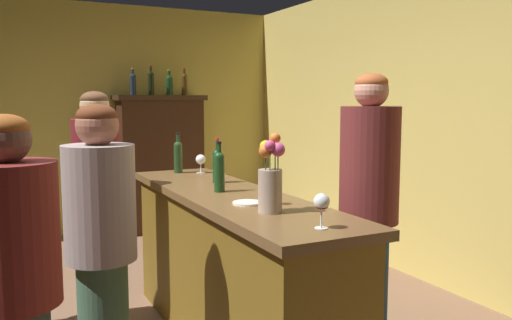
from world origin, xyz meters
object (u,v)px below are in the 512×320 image
object	(u,v)px
display_cabinet	(161,160)
wine_glass_mid	(201,160)
wine_bottle_merlot	(219,169)
flower_arrangement	(270,177)
patron_in_navy	(98,199)
wine_glass_rear	(274,189)
display_bottle_left	(133,83)
patron_redhead	(101,245)
display_bottle_midleft	(151,82)
wine_bottle_malbec	(178,155)
cheese_plate	(247,203)
bartender	(369,207)
display_bottle_center	(169,84)
display_bottle_midright	(184,83)
bar_counter	(230,271)
patron_by_cabinet	(13,292)
wine_glass_front	(321,203)
wine_bottle_rose	(218,164)

from	to	relation	value
display_cabinet	wine_glass_mid	bearing A→B (deg)	-98.45
wine_bottle_merlot	flower_arrangement	distance (m)	0.68
wine_glass_mid	patron_in_navy	world-z (taller)	patron_in_navy
wine_glass_rear	display_bottle_left	world-z (taller)	display_bottle_left
patron_redhead	patron_in_navy	bearing A→B (deg)	49.17
patron_redhead	patron_in_navy	distance (m)	0.98
display_bottle_midleft	wine_bottle_malbec	bearing A→B (deg)	-100.25
cheese_plate	display_bottle_midleft	size ratio (longest dim) A/B	0.49
wine_glass_mid	bartender	xyz separation A→B (m)	(0.49, -1.46, -0.15)
display_bottle_center	patron_in_navy	xyz separation A→B (m)	(-1.29, -2.52, -0.85)
display_bottle_midleft	display_bottle_midright	world-z (taller)	display_bottle_midleft
wine_bottle_merlot	display_bottle_midright	xyz separation A→B (m)	(0.84, 3.09, 0.63)
patron_redhead	bar_counter	bearing A→B (deg)	-10.27
display_bottle_midleft	cheese_plate	bearing A→B (deg)	-97.13
display_cabinet	display_bottle_midleft	distance (m)	0.93
display_cabinet	patron_in_navy	world-z (taller)	patron_in_navy
bar_counter	display_bottle_midleft	bearing A→B (deg)	82.96
display_cabinet	display_bottle_left	xyz separation A→B (m)	(-0.31, -0.00, 0.91)
patron_redhead	cheese_plate	bearing A→B (deg)	-33.62
wine_glass_rear	patron_in_navy	xyz separation A→B (m)	(-0.76, 1.08, -0.18)
flower_arrangement	display_bottle_center	bearing A→B (deg)	80.20
wine_bottle_merlot	bartender	distance (m)	0.93
cheese_plate	bartender	world-z (taller)	bartender
patron_in_navy	wine_bottle_merlot	bearing A→B (deg)	-10.75
bar_counter	wine_glass_mid	distance (m)	1.11
flower_arrangement	patron_by_cabinet	bearing A→B (deg)	-172.94
wine_glass_mid	wine_glass_front	bearing A→B (deg)	-94.56
wine_bottle_merlot	display_bottle_left	size ratio (longest dim) A/B	1.01
wine_bottle_rose	patron_redhead	distance (m)	1.22
wine_bottle_merlot	patron_in_navy	xyz separation A→B (m)	(-0.64, 0.57, -0.23)
wine_bottle_merlot	wine_glass_rear	xyz separation A→B (m)	(0.11, -0.51, -0.06)
display_bottle_midleft	display_bottle_midright	distance (m)	0.41
wine_bottle_malbec	wine_glass_mid	bearing A→B (deg)	-27.95
wine_glass_mid	display_bottle_midleft	distance (m)	2.35
patron_by_cabinet	cheese_plate	bearing A→B (deg)	-0.78
wine_glass_mid	wine_glass_rear	distance (m)	1.36
display_bottle_center	patron_by_cabinet	xyz separation A→B (m)	(-1.86, -3.92, -0.93)
wine_glass_rear	patron_by_cabinet	world-z (taller)	patron_by_cabinet
wine_bottle_merlot	cheese_plate	xyz separation A→B (m)	(-0.01, -0.42, -0.14)
flower_arrangement	display_bottle_midright	distance (m)	3.91
display_bottle_midright	patron_redhead	distance (m)	3.96
display_bottle_center	bartender	xyz separation A→B (m)	(0.03, -3.70, -0.80)
bartender	patron_redhead	bearing A→B (deg)	-10.18
wine_bottle_rose	patron_by_cabinet	bearing A→B (deg)	-138.88
bartender	patron_by_cabinet	bearing A→B (deg)	4.41
wine_bottle_malbec	patron_by_cabinet	xyz separation A→B (m)	(-1.25, -1.76, -0.31)
display_bottle_midright	patron_in_navy	xyz separation A→B (m)	(-1.48, -2.52, -0.86)
display_bottle_midleft	patron_redhead	bearing A→B (deg)	-109.38
display_bottle_midright	flower_arrangement	bearing A→B (deg)	-102.55
bar_counter	wine_glass_rear	size ratio (longest dim) A/B	19.14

